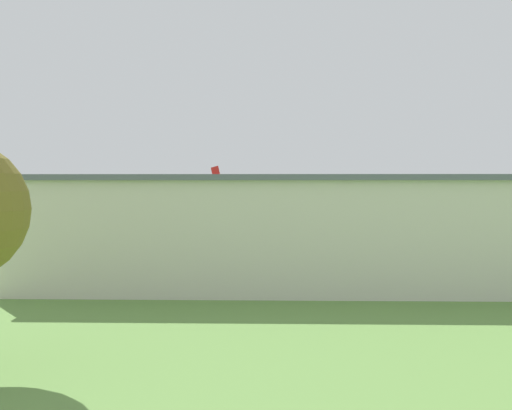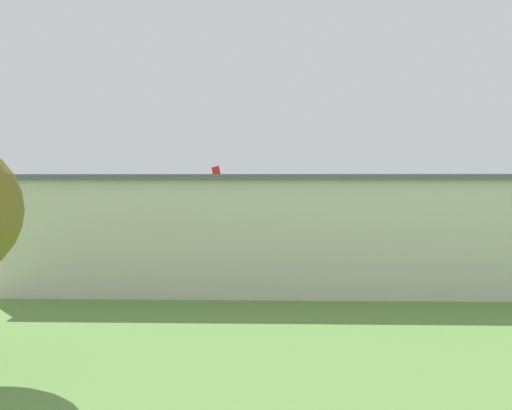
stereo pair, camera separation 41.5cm
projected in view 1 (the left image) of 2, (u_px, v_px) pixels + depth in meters
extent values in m
plane|color=#608C42|center=(271.00, 233.00, 82.11)|extent=(400.00, 400.00, 0.00)
cube|color=beige|center=(313.00, 232.00, 40.75)|extent=(39.65, 14.71, 6.97)
cube|color=slate|center=(313.00, 178.00, 40.61)|extent=(40.29, 15.34, 0.35)
cube|color=#384251|center=(308.00, 233.00, 47.10)|extent=(9.99, 0.71, 5.72)
cylinder|color=#B21E1E|center=(234.00, 184.00, 80.50)|extent=(6.75, 2.97, 2.66)
cone|color=black|center=(258.00, 191.00, 79.25)|extent=(1.05, 1.00, 0.93)
cube|color=#B21E1E|center=(239.00, 187.00, 80.25)|extent=(3.73, 8.81, 0.42)
cube|color=#B21E1E|center=(243.00, 178.00, 79.95)|extent=(3.73, 8.81, 0.42)
cube|color=#B21E1E|center=(215.00, 171.00, 81.40)|extent=(1.35, 0.49, 1.52)
cube|color=#B21E1E|center=(214.00, 179.00, 81.53)|extent=(1.59, 2.75, 0.29)
cylinder|color=black|center=(233.00, 195.00, 79.54)|extent=(0.65, 0.32, 0.64)
cylinder|color=black|center=(239.00, 195.00, 81.31)|extent=(0.65, 0.32, 0.64)
cylinder|color=#332D28|center=(233.00, 182.00, 77.47)|extent=(0.40, 0.19, 1.33)
cylinder|color=#332D28|center=(249.00, 182.00, 82.72)|extent=(0.40, 0.19, 1.33)
cube|color=slate|center=(90.00, 248.00, 56.69)|extent=(1.93, 4.03, 0.78)
cube|color=#2D3842|center=(90.00, 240.00, 56.67)|extent=(1.65, 2.28, 0.60)
cylinder|color=black|center=(94.00, 253.00, 55.32)|extent=(0.24, 0.65, 0.64)
cylinder|color=black|center=(75.00, 253.00, 55.40)|extent=(0.24, 0.65, 0.64)
cylinder|color=black|center=(103.00, 250.00, 58.01)|extent=(0.24, 0.65, 0.64)
cylinder|color=black|center=(85.00, 250.00, 58.09)|extent=(0.24, 0.65, 0.64)
cube|color=gold|center=(6.00, 248.00, 56.22)|extent=(2.20, 4.21, 0.76)
cube|color=#2D3842|center=(5.00, 241.00, 56.20)|extent=(1.80, 2.42, 0.62)
cylinder|color=black|center=(10.00, 254.00, 54.88)|extent=(0.28, 0.66, 0.64)
cylinder|color=black|center=(21.00, 251.00, 57.63)|extent=(0.28, 0.66, 0.64)
cylinder|color=black|center=(2.00, 251.00, 57.59)|extent=(0.28, 0.66, 0.64)
cylinder|color=orange|center=(131.00, 245.00, 61.42)|extent=(0.41, 0.41, 0.87)
cylinder|color=beige|center=(131.00, 238.00, 61.39)|extent=(0.49, 0.49, 0.61)
sphere|color=#9E704C|center=(131.00, 234.00, 61.38)|extent=(0.23, 0.23, 0.23)
cylinder|color=#33723F|center=(456.00, 248.00, 59.23)|extent=(0.32, 0.32, 0.83)
cylinder|color=#3F3F47|center=(456.00, 241.00, 59.20)|extent=(0.38, 0.38, 0.59)
sphere|color=#D8AD84|center=(456.00, 237.00, 59.19)|extent=(0.22, 0.22, 0.22)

